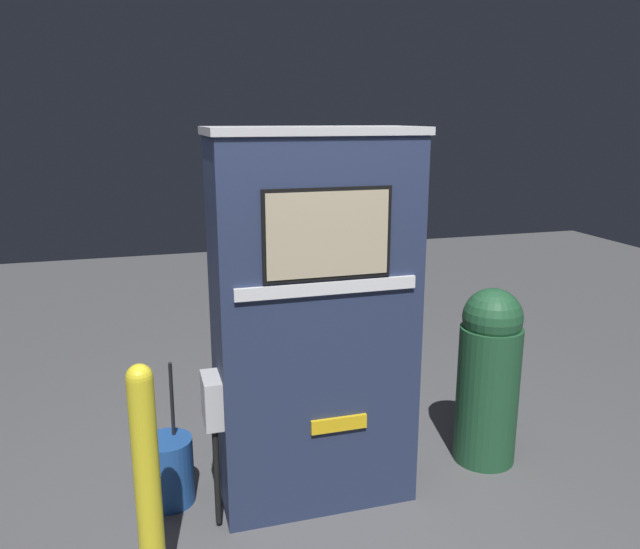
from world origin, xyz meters
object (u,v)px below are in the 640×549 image
Objects in this scene: squeegee_bucket at (169,470)px; safety_bollard at (147,480)px; gas_pump at (313,321)px; trash_bin at (489,374)px.

safety_bollard is at bearing -98.67° from squeegee_bucket.
gas_pump is 2.42× the size of squeegee_bucket.
safety_bollard is 2.10m from trash_bin.
squeegee_bucket is (0.11, 0.69, -0.38)m from safety_bollard.
safety_bollard is 0.80m from squeegee_bucket.
squeegee_bucket is at bearing 170.77° from gas_pump.
safety_bollard reaches higher than squeegee_bucket.
safety_bollard is 1.31× the size of squeegee_bucket.
gas_pump is at bearing -178.02° from trash_bin.
trash_bin is at bearing -2.70° from squeegee_bucket.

